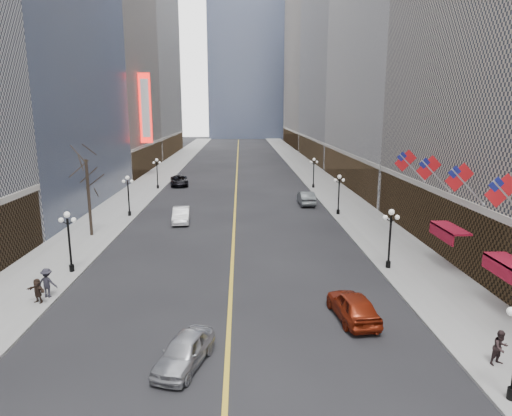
{
  "coord_description": "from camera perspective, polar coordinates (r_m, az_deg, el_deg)",
  "views": [
    {
      "loc": [
        0.7,
        -2.33,
        11.86
      ],
      "look_at": [
        1.31,
        15.54,
        7.97
      ],
      "focal_mm": 32.0,
      "sensor_mm": 36.0,
      "label": 1
    }
  ],
  "objects": [
    {
      "name": "sidewalk_east",
      "position": [
        74.48,
        8.36,
        3.02
      ],
      "size": [
        6.0,
        230.0,
        0.15
      ],
      "primitive_type": "cube",
      "color": "gray",
      "rests_on": "ground"
    },
    {
      "name": "sidewalk_west",
      "position": [
        74.75,
        -13.29,
        2.86
      ],
      "size": [
        6.0,
        230.0,
        0.15
      ],
      "primitive_type": "cube",
      "color": "gray",
      "rests_on": "ground"
    },
    {
      "name": "lane_line",
      "position": [
        83.18,
        -2.43,
        4.06
      ],
      "size": [
        0.25,
        200.0,
        0.02
      ],
      "primitive_type": "cube",
      "color": "gold",
      "rests_on": "ground"
    },
    {
      "name": "bldg_east_c",
      "position": [
        112.87,
        13.73,
        18.19
      ],
      "size": [
        26.6,
        40.6,
        48.8
      ],
      "color": "#9B9B9E",
      "rests_on": "ground"
    },
    {
      "name": "bldg_east_d",
      "position": [
        155.33,
        9.42,
        19.24
      ],
      "size": [
        26.6,
        46.6,
        62.8
      ],
      "color": "#9E9283",
      "rests_on": "ground"
    },
    {
      "name": "bldg_west_c",
      "position": [
        95.36,
        -21.96,
        19.45
      ],
      "size": [
        26.6,
        30.6,
        50.8
      ],
      "color": "#9E9283",
      "rests_on": "ground"
    },
    {
      "name": "bldg_west_d",
      "position": [
        129.38,
        -16.95,
        22.59
      ],
      "size": [
        26.6,
        38.6,
        72.8
      ],
      "color": "beige",
      "rests_on": "ground"
    },
    {
      "name": "streetlamp_east_1",
      "position": [
        35.34,
        16.44,
        -2.94
      ],
      "size": [
        1.26,
        0.44,
        4.52
      ],
      "color": "black",
      "rests_on": "sidewalk_east"
    },
    {
      "name": "streetlamp_east_2",
      "position": [
        52.31,
        10.33,
        2.2
      ],
      "size": [
        1.26,
        0.44,
        4.52
      ],
      "color": "black",
      "rests_on": "sidewalk_east"
    },
    {
      "name": "streetlamp_east_3",
      "position": [
        69.8,
        7.23,
        4.79
      ],
      "size": [
        1.26,
        0.44,
        4.52
      ],
      "color": "black",
      "rests_on": "sidewalk_east"
    },
    {
      "name": "streetlamp_west_1",
      "position": [
        35.8,
        -22.36,
        -3.18
      ],
      "size": [
        1.26,
        0.44,
        4.52
      ],
      "color": "black",
      "rests_on": "sidewalk_west"
    },
    {
      "name": "streetlamp_west_2",
      "position": [
        52.63,
        -15.68,
        2.0
      ],
      "size": [
        1.26,
        0.44,
        4.52
      ],
      "color": "black",
      "rests_on": "sidewalk_west"
    },
    {
      "name": "streetlamp_west_3",
      "position": [
        70.04,
        -12.27,
        4.63
      ],
      "size": [
        1.26,
        0.44,
        4.52
      ],
      "color": "black",
      "rests_on": "sidewalk_west"
    },
    {
      "name": "flag_2",
      "position": [
        28.75,
        28.63,
        1.6
      ],
      "size": [
        2.87,
        0.12,
        2.87
      ],
      "color": "#B2B2B7",
      "rests_on": "ground"
    },
    {
      "name": "flag_3",
      "position": [
        33.09,
        24.31,
        3.23
      ],
      "size": [
        2.87,
        0.12,
        2.87
      ],
      "color": "#B2B2B7",
      "rests_on": "ground"
    },
    {
      "name": "flag_4",
      "position": [
        37.59,
        20.99,
        4.46
      ],
      "size": [
        2.87,
        0.12,
        2.87
      ],
      "color": "#B2B2B7",
      "rests_on": "ground"
    },
    {
      "name": "flag_5",
      "position": [
        42.21,
        18.39,
        5.42
      ],
      "size": [
        2.87,
        0.12,
        2.87
      ],
      "color": "#B2B2B7",
      "rests_on": "ground"
    },
    {
      "name": "awning_b",
      "position": [
        30.11,
        29.12,
        -6.3
      ],
      "size": [
        1.4,
        4.0,
        0.93
      ],
      "color": "maroon",
      "rests_on": "ground"
    },
    {
      "name": "awning_c",
      "position": [
        36.87,
        22.82,
        -2.5
      ],
      "size": [
        1.4,
        4.0,
        0.93
      ],
      "color": "maroon",
      "rests_on": "ground"
    },
    {
      "name": "theatre_marquee",
      "position": [
        83.99,
        -13.65,
        12.02
      ],
      "size": [
        2.0,
        0.55,
        12.0
      ],
      "color": "red",
      "rests_on": "ground"
    },
    {
      "name": "tree_west_far",
      "position": [
        45.0,
        -20.4,
        4.32
      ],
      "size": [
        3.6,
        3.6,
        7.92
      ],
      "color": "#2D231C",
      "rests_on": "sidewalk_west"
    },
    {
      "name": "car_nb_near",
      "position": [
        22.65,
        -8.96,
        -17.28
      ],
      "size": [
        3.01,
        4.71,
        1.49
      ],
      "primitive_type": "imported",
      "rotation": [
        0.0,
        0.0,
        -0.31
      ],
      "color": "#9FA0A6",
      "rests_on": "ground"
    },
    {
      "name": "car_nb_mid",
      "position": [
        49.25,
        -9.34,
        -0.88
      ],
      "size": [
        2.09,
        5.02,
        1.61
      ],
      "primitive_type": "imported",
      "rotation": [
        0.0,
        0.0,
        0.08
      ],
      "color": "silver",
      "rests_on": "ground"
    },
    {
      "name": "car_nb_far",
      "position": [
        73.09,
        -9.58,
        3.38
      ],
      "size": [
        3.56,
        6.12,
        1.6
      ],
      "primitive_type": "imported",
      "rotation": [
        0.0,
        0.0,
        0.16
      ],
      "color": "black",
      "rests_on": "ground"
    },
    {
      "name": "car_sb_mid",
      "position": [
        27.29,
        12.02,
        -11.86
      ],
      "size": [
        2.51,
        5.07,
        1.66
      ],
      "primitive_type": "imported",
      "rotation": [
        0.0,
        0.0,
        3.26
      ],
      "color": "maroon",
      "rests_on": "ground"
    },
    {
      "name": "car_sb_far",
      "position": [
        58.09,
        6.29,
        1.26
      ],
      "size": [
        1.81,
        5.18,
        1.71
      ],
      "primitive_type": "imported",
      "rotation": [
        0.0,
        0.0,
        3.14
      ],
      "color": "#4A4F51",
      "rests_on": "ground"
    },
    {
      "name": "ped_east_walk",
      "position": [
        24.92,
        28.24,
        -15.13
      ],
      "size": [
        0.92,
        0.68,
        1.7
      ],
      "primitive_type": "imported",
      "rotation": [
        0.0,
        0.0,
        0.3
      ],
      "color": "black",
      "rests_on": "sidewalk_east"
    },
    {
      "name": "ped_west_walk",
      "position": [
        32.1,
        -24.65,
        -8.49
      ],
      "size": [
        1.29,
        0.69,
        1.91
      ],
      "primitive_type": "imported",
      "rotation": [
        0.0,
        0.0,
        2.99
      ],
      "color": "#222129",
      "rests_on": "sidewalk_west"
    },
    {
      "name": "ped_west_far",
      "position": [
        31.53,
        -25.65,
        -9.3
      ],
      "size": [
        1.48,
        1.0,
        1.55
      ],
      "primitive_type": "imported",
      "rotation": [
        0.0,
        0.0,
        -0.45
      ],
      "color": "black",
      "rests_on": "sidewalk_west"
    }
  ]
}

